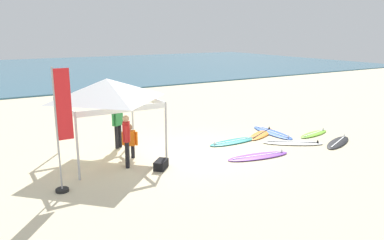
% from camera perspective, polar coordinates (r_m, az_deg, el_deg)
% --- Properties ---
extents(ground_plane, '(80.00, 80.00, 0.00)m').
position_cam_1_polar(ground_plane, '(13.47, 1.32, -5.07)').
color(ground_plane, beige).
extents(sea, '(80.00, 36.00, 0.10)m').
position_cam_1_polar(sea, '(45.05, -22.31, 7.07)').
color(sea, '#386B84').
rests_on(sea, ground).
extents(canopy_tent, '(3.00, 3.00, 2.75)m').
position_cam_1_polar(canopy_tent, '(12.73, -12.85, 4.58)').
color(canopy_tent, '#B7B7BC').
rests_on(canopy_tent, ground).
extents(surfboard_orange, '(2.17, 1.48, 0.19)m').
position_cam_1_polar(surfboard_orange, '(16.04, 10.58, -2.11)').
color(surfboard_orange, orange).
rests_on(surfboard_orange, ground).
extents(surfboard_teal, '(2.28, 0.65, 0.19)m').
position_cam_1_polar(surfboard_teal, '(14.82, 6.40, -3.26)').
color(surfboard_teal, '#19847F').
rests_on(surfboard_teal, ground).
extents(surfboard_black, '(2.17, 1.34, 0.19)m').
position_cam_1_polar(surfboard_black, '(15.69, 21.42, -3.19)').
color(surfboard_black, black).
rests_on(surfboard_black, ground).
extents(surfboard_white, '(2.25, 1.84, 0.19)m').
position_cam_1_polar(surfboard_white, '(15.07, 15.17, -3.38)').
color(surfboard_white, white).
rests_on(surfboard_white, ground).
extents(surfboard_purple, '(2.43, 0.99, 0.19)m').
position_cam_1_polar(surfboard_purple, '(13.24, 10.13, -5.45)').
color(surfboard_purple, purple).
rests_on(surfboard_purple, ground).
extents(surfboard_lime, '(1.88, 0.82, 0.19)m').
position_cam_1_polar(surfboard_lime, '(16.63, 18.13, -2.01)').
color(surfboard_lime, '#7AD12D').
rests_on(surfboard_lime, ground).
extents(surfboard_blue, '(0.77, 2.43, 0.19)m').
position_cam_1_polar(surfboard_blue, '(16.35, 12.18, -1.90)').
color(surfboard_blue, blue).
rests_on(surfboard_blue, ground).
extents(person_green, '(0.50, 0.36, 1.71)m').
position_cam_1_polar(person_green, '(14.07, -11.29, -0.33)').
color(person_green, black).
rests_on(person_green, ground).
extents(person_red, '(0.35, 0.51, 1.71)m').
position_cam_1_polar(person_red, '(12.01, -9.96, -2.65)').
color(person_red, black).
rests_on(person_red, ground).
extents(person_orange, '(0.48, 0.38, 1.20)m').
position_cam_1_polar(person_orange, '(12.97, -9.48, -2.95)').
color(person_orange, black).
rests_on(person_orange, ground).
extents(banner_flag, '(0.60, 0.36, 3.40)m').
position_cam_1_polar(banner_flag, '(10.49, -19.24, -2.26)').
color(banner_flag, '#99999E').
rests_on(banner_flag, ground).
extents(gear_bag_near_tent, '(0.65, 0.65, 0.28)m').
position_cam_1_polar(gear_bag_near_tent, '(11.99, -4.75, -6.79)').
color(gear_bag_near_tent, black).
rests_on(gear_bag_near_tent, ground).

